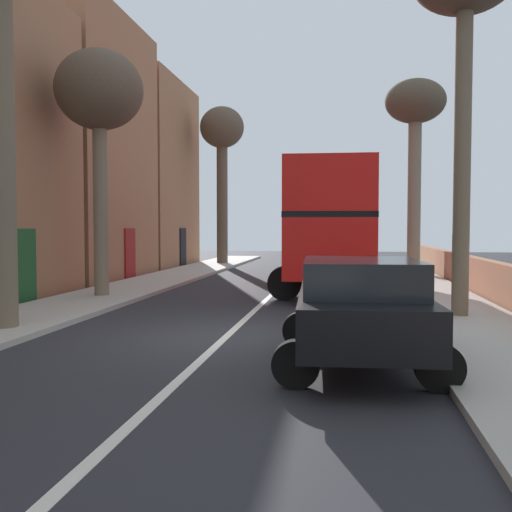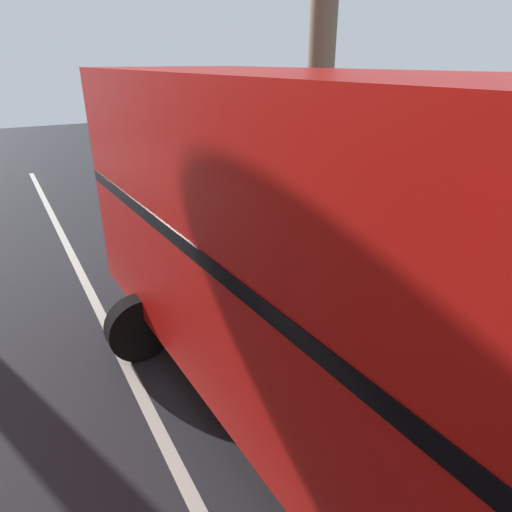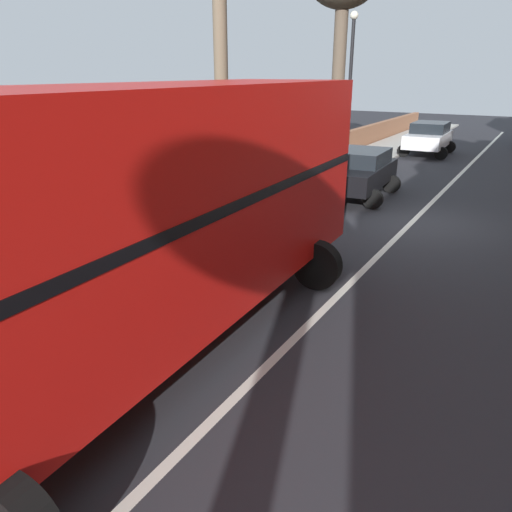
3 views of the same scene
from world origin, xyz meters
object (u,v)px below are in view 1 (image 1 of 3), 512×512
at_px(parked_car_black_right_2, 360,306).
at_px(street_tree_left_4, 99,97).
at_px(street_tree_right_1, 415,115).
at_px(double_decker_bus, 328,221).
at_px(street_tree_left_6, 222,139).

xyz_separation_m(parked_car_black_right_2, street_tree_left_4, (-7.39, 7.53, 5.03)).
distance_m(parked_car_black_right_2, street_tree_right_1, 18.69).
height_order(double_decker_bus, street_tree_right_1, street_tree_right_1).
bearing_deg(street_tree_right_1, double_decker_bus, -121.38).
bearing_deg(street_tree_left_6, street_tree_left_4, -90.82).
bearing_deg(street_tree_left_4, parked_car_black_right_2, -45.55).
xyz_separation_m(double_decker_bus, parked_car_black_right_2, (0.80, -11.58, -1.41)).
bearing_deg(parked_car_black_right_2, double_decker_bus, 93.97).
bearing_deg(street_tree_left_6, parked_car_black_right_2, -73.30).
relative_size(double_decker_bus, parked_car_black_right_2, 2.45).
relative_size(double_decker_bus, street_tree_right_1, 1.24).
relative_size(double_decker_bus, street_tree_left_4, 1.45).
height_order(double_decker_bus, street_tree_left_6, street_tree_left_6).
height_order(parked_car_black_right_2, street_tree_left_4, street_tree_left_4).
bearing_deg(street_tree_right_1, street_tree_left_6, 147.23).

